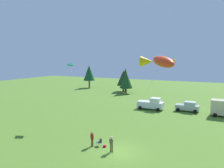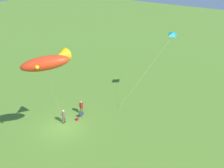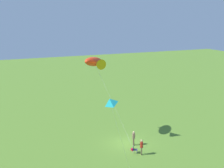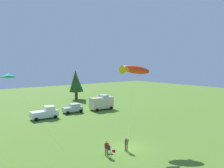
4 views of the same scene
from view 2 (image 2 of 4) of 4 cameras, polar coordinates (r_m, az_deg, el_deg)
ground_plane at (r=29.90m, az=-10.69°, el=-9.33°), size 160.00×160.00×0.00m
person_kite_flyer at (r=30.04m, az=-10.50°, el=-6.76°), size 0.56×0.42×1.74m
folding_chair at (r=30.97m, az=-6.68°, el=-6.52°), size 0.67×0.67×0.82m
person_spectator at (r=31.41m, az=-6.69°, el=-4.86°), size 0.53×0.45×1.74m
backpack_on_grass at (r=30.81m, az=-7.64°, el=-7.61°), size 0.33×0.24×0.22m
kite_large_fish at (r=21.57m, az=-13.57°, el=4.76°), size 6.22×5.01×10.39m
kite_delta_teal at (r=31.28m, az=13.27°, el=10.57°), size 5.48×4.90×9.40m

